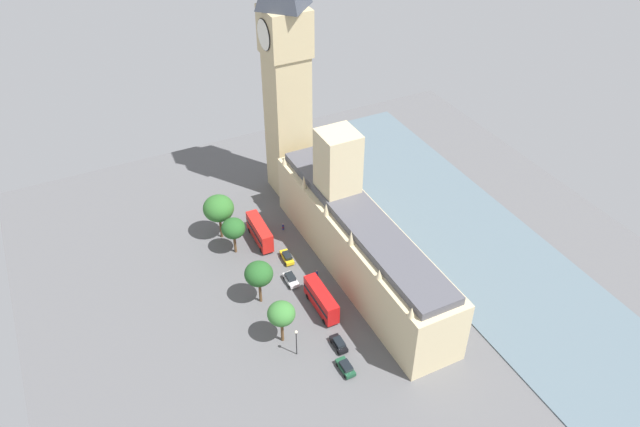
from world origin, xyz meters
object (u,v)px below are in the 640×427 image
at_px(plane_tree_slot_10, 281,314).
at_px(pedestrian_under_trees, 317,273).
at_px(car_dark_green_kerbside, 346,367).
at_px(street_lamp_slot_12, 296,338).
at_px(pedestrian_far_end, 283,227).
at_px(double_decker_bus_midblock, 321,299).
at_px(parliament_building, 357,237).
at_px(clock_tower, 286,64).
at_px(car_yellow_cab_near_tower, 287,257).
at_px(car_black_opposite_hall, 339,344).
at_px(double_decker_bus_leading, 260,231).
at_px(plane_tree_by_river_gate, 259,274).
at_px(plane_tree_slot_11, 233,228).
at_px(car_white_corner, 291,279).
at_px(plane_tree_trailing, 219,208).

bearing_deg(plane_tree_slot_10, pedestrian_under_trees, -136.37).
bearing_deg(plane_tree_slot_10, car_dark_green_kerbside, 122.03).
height_order(pedestrian_under_trees, street_lamp_slot_12, street_lamp_slot_12).
distance_m(pedestrian_far_end, pedestrian_under_trees, 17.01).
bearing_deg(car_dark_green_kerbside, double_decker_bus_midblock, 79.01).
height_order(plane_tree_slot_10, street_lamp_slot_12, plane_tree_slot_10).
relative_size(parliament_building, plane_tree_slot_10, 6.22).
distance_m(clock_tower, car_yellow_cab_near_tower, 41.37).
distance_m(clock_tower, car_black_opposite_hall, 60.55).
height_order(parliament_building, double_decker_bus_leading, parliament_building).
bearing_deg(parliament_building, plane_tree_by_river_gate, 0.64).
distance_m(clock_tower, car_dark_green_kerbside, 65.24).
xyz_separation_m(plane_tree_slot_10, plane_tree_slot_11, (-0.90, -27.10, -0.46)).
bearing_deg(car_yellow_cab_near_tower, clock_tower, 68.17).
bearing_deg(pedestrian_under_trees, street_lamp_slot_12, -113.23).
height_order(parliament_building, car_dark_green_kerbside, parliament_building).
xyz_separation_m(car_white_corner, car_dark_green_kerbside, (0.58, 24.42, -0.00)).
bearing_deg(car_dark_green_kerbside, pedestrian_under_trees, 74.99).
height_order(double_decker_bus_leading, car_dark_green_kerbside, double_decker_bus_leading).
bearing_deg(double_decker_bus_leading, parliament_building, 132.36).
distance_m(double_decker_bus_leading, car_dark_green_kerbside, 39.41).
distance_m(parliament_building, street_lamp_slot_12, 25.97).
distance_m(double_decker_bus_leading, car_black_opposite_hall, 34.24).
height_order(car_black_opposite_hall, pedestrian_under_trees, car_black_opposite_hall).
bearing_deg(pedestrian_far_end, parliament_building, 142.27).
height_order(car_white_corner, plane_tree_trailing, plane_tree_trailing).
height_order(clock_tower, plane_tree_trailing, clock_tower).
distance_m(car_yellow_cab_near_tower, street_lamp_slot_12, 25.59).
relative_size(parliament_building, street_lamp_slot_12, 9.28).
bearing_deg(pedestrian_under_trees, plane_tree_slot_10, -123.37).
relative_size(double_decker_bus_midblock, pedestrian_under_trees, 6.77).
distance_m(car_yellow_cab_near_tower, plane_tree_by_river_gate, 14.28).
xyz_separation_m(double_decker_bus_midblock, plane_tree_slot_10, (9.80, 3.83, 4.20)).
bearing_deg(double_decker_bus_midblock, plane_tree_slot_11, 111.17).
distance_m(pedestrian_far_end, street_lamp_slot_12, 35.98).
bearing_deg(car_dark_green_kerbside, plane_tree_by_river_gate, 106.54).
relative_size(car_yellow_cab_near_tower, plane_tree_trailing, 0.44).
height_order(plane_tree_slot_11, street_lamp_slot_12, plane_tree_slot_11).
xyz_separation_m(pedestrian_far_end, street_lamp_slot_12, (12.15, 33.68, 3.51)).
bearing_deg(plane_tree_trailing, car_black_opposite_hall, 102.18).
bearing_deg(car_black_opposite_hall, street_lamp_slot_12, 167.11).
relative_size(car_dark_green_kerbside, plane_tree_slot_11, 0.51).
xyz_separation_m(clock_tower, plane_tree_trailing, (21.50, 11.00, -24.20)).
bearing_deg(pedestrian_far_end, car_white_corner, 99.05).
xyz_separation_m(car_white_corner, pedestrian_far_end, (-5.49, -16.35, -0.15)).
height_order(clock_tower, double_decker_bus_leading, clock_tower).
bearing_deg(plane_tree_slot_11, plane_tree_by_river_gate, 87.45).
distance_m(double_decker_bus_leading, plane_tree_trailing, 10.14).
relative_size(car_dark_green_kerbside, plane_tree_slot_10, 0.48).
xyz_separation_m(clock_tower, car_white_corner, (13.85, 31.08, -31.10)).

